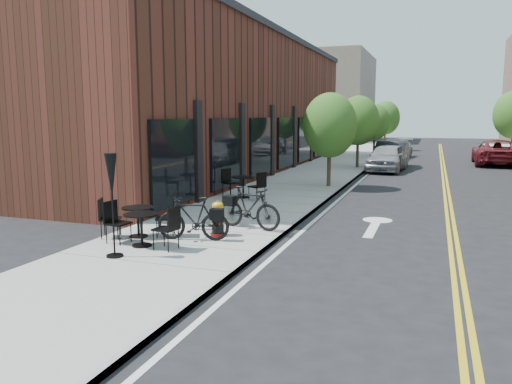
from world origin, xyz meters
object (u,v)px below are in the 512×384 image
at_px(bistro_set_c, 243,184).
at_px(parked_car_a, 387,157).
at_px(parked_car_b, 391,155).
at_px(parked_car_far, 496,152).
at_px(fire_hydrant, 218,219).
at_px(patio_umbrella, 112,183).
at_px(bicycle_right, 249,208).
at_px(bistro_set_b, 141,225).
at_px(bistro_set_a, 138,217).
at_px(parked_car_c, 395,148).
at_px(bicycle_left, 193,218).

xyz_separation_m(bistro_set_c, parked_car_a, (3.92, 11.47, 0.14)).
xyz_separation_m(parked_car_b, parked_car_far, (5.89, 4.21, -0.00)).
bearing_deg(fire_hydrant, patio_umbrella, -111.72).
bearing_deg(bistro_set_c, bicycle_right, -42.71).
bearing_deg(bicycle_right, bistro_set_b, 157.88).
height_order(bistro_set_a, bistro_set_b, bistro_set_b).
distance_m(bistro_set_a, patio_umbrella, 2.01).
bearing_deg(parked_car_c, parked_car_a, -80.54).
distance_m(parked_car_b, parked_car_c, 7.49).
relative_size(parked_car_c, parked_car_far, 0.85).
xyz_separation_m(bistro_set_b, bistro_set_c, (-0.25, 6.94, 0.01)).
bearing_deg(patio_umbrella, bicycle_left, 63.19).
distance_m(bicycle_right, bistro_set_b, 2.93).
height_order(bicycle_right, bistro_set_b, bicycle_right).
bearing_deg(parked_car_c, bistro_set_b, -89.26).
xyz_separation_m(bicycle_left, parked_car_a, (2.83, 17.53, 0.11)).
distance_m(bistro_set_b, parked_car_c, 27.70).
height_order(bicycle_left, parked_car_far, parked_car_far).
bearing_deg(parked_car_b, bicycle_left, -96.10).
relative_size(bicycle_right, parked_car_far, 0.33).
bearing_deg(parked_car_a, parked_car_c, 96.10).
bearing_deg(parked_car_far, bicycle_right, 70.56).
bearing_deg(bistro_set_a, bicycle_left, -18.33).
bearing_deg(fire_hydrant, bicycle_right, 69.58).
distance_m(parked_car_c, parked_car_far, 7.04).
bearing_deg(parked_car_a, bicycle_right, -92.72).
height_order(bicycle_left, parked_car_b, parked_car_b).
relative_size(bicycle_right, patio_umbrella, 0.85).
height_order(bistro_set_b, parked_car_a, parked_car_a).
bearing_deg(bistro_set_c, bistro_set_a, -68.37).
xyz_separation_m(bicycle_right, bistro_set_b, (-1.66, -2.42, -0.07)).
relative_size(bicycle_right, parked_car_c, 0.39).
xyz_separation_m(bistro_set_a, parked_car_far, (10.19, 23.50, 0.18)).
relative_size(bistro_set_b, parked_car_a, 0.41).
xyz_separation_m(bistro_set_a, parked_car_c, (3.95, 26.77, 0.09)).
xyz_separation_m(bicycle_right, bistro_set_a, (-2.21, -1.70, -0.07)).
bearing_deg(parked_car_b, parked_car_a, -90.18).
xyz_separation_m(patio_umbrella, parked_car_far, (9.70, 25.14, -0.89)).
height_order(fire_hydrant, bicycle_left, bicycle_left).
height_order(bicycle_right, bistro_set_a, bicycle_right).
height_order(bistro_set_b, patio_umbrella, patio_umbrella).
distance_m(bistro_set_c, parked_car_b, 13.66).
distance_m(fire_hydrant, patio_umbrella, 2.94).
xyz_separation_m(patio_umbrella, parked_car_a, (3.73, 19.33, -0.91)).
distance_m(patio_umbrella, parked_car_far, 26.96).
height_order(bicycle_right, parked_car_far, parked_car_far).
height_order(fire_hydrant, bistro_set_b, bistro_set_b).
height_order(bistro_set_a, parked_car_b, parked_car_b).
height_order(bistro_set_c, parked_car_b, parked_car_b).
bearing_deg(bistro_set_c, parked_car_far, 84.64).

